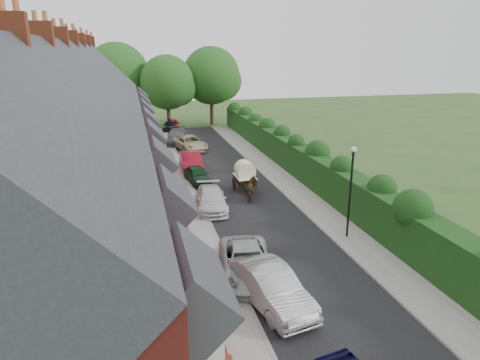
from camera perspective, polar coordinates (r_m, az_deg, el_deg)
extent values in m
plane|color=#2D4C1E|center=(19.89, 10.60, -13.37)|extent=(140.00, 140.00, 0.00)
cube|color=black|center=(29.12, 0.74, -2.90)|extent=(6.00, 58.00, 0.02)
cube|color=gray|center=(30.37, 8.24, -2.13)|extent=(2.20, 58.00, 0.12)
cube|color=gray|center=(28.42, -6.80, -3.44)|extent=(1.70, 58.00, 0.12)
cube|color=gray|center=(29.99, 6.38, -2.30)|extent=(0.18, 58.00, 0.13)
cube|color=gray|center=(28.52, -5.20, -3.30)|extent=(0.18, 58.00, 0.13)
cube|color=#113510|center=(30.71, 11.44, 0.26)|extent=(1.50, 58.00, 2.50)
cube|color=maroon|center=(26.53, -21.13, 1.24)|extent=(8.00, 40.00, 6.50)
cube|color=#282A30|center=(25.89, -21.90, 8.17)|extent=(8.00, 40.20, 8.00)
cube|color=black|center=(9.69, -3.48, -22.73)|extent=(0.06, 1.80, 1.60)
cube|color=#282A30|center=(8.58, -7.21, -13.90)|extent=(1.70, 2.60, 1.70)
cube|color=silver|center=(10.90, -9.16, -14.06)|extent=(0.12, 1.20, 1.60)
cube|color=silver|center=(14.41, -8.75, -14.00)|extent=(0.70, 2.40, 5.20)
cube|color=black|center=(15.09, -7.07, -17.77)|extent=(0.06, 1.80, 1.60)
cube|color=black|center=(13.86, -7.44, -9.60)|extent=(0.06, 1.80, 1.60)
cube|color=#282A30|center=(13.11, -10.00, -2.76)|extent=(1.70, 2.60, 1.70)
cube|color=#3F2D2D|center=(16.99, -10.33, -14.96)|extent=(0.08, 0.90, 2.10)
cube|color=silver|center=(15.40, -10.93, -4.53)|extent=(0.12, 1.20, 1.60)
cube|color=silver|center=(18.86, -10.31, -6.25)|extent=(0.70, 2.40, 5.20)
cube|color=black|center=(19.39, -9.01, -9.42)|extent=(0.06, 1.80, 1.60)
cube|color=black|center=(18.45, -9.36, -2.73)|extent=(0.06, 1.80, 1.60)
cube|color=#282A30|center=(17.89, -11.29, 2.57)|extent=(1.70, 2.60, 1.70)
cube|color=#3F2D2D|center=(21.40, -11.35, -7.94)|extent=(0.08, 0.90, 2.10)
cube|color=silver|center=(20.13, -11.86, 0.62)|extent=(0.12, 1.20, 1.60)
cube|color=silver|center=(23.54, -11.23, -1.51)|extent=(0.70, 2.40, 5.20)
cube|color=black|center=(23.96, -10.18, -4.17)|extent=(0.06, 1.80, 1.60)
cube|color=black|center=(23.21, -10.49, 1.36)|extent=(0.06, 1.80, 1.60)
cube|color=#282A30|center=(22.77, -12.04, 5.63)|extent=(1.70, 2.60, 1.70)
cube|color=#3F2D2D|center=(26.02, -11.99, -3.35)|extent=(0.08, 0.90, 2.10)
cube|color=silver|center=(24.97, -12.43, 3.79)|extent=(0.12, 1.20, 1.60)
cube|color=silver|center=(28.33, -11.84, 1.64)|extent=(0.70, 2.40, 5.20)
cube|color=black|center=(28.68, -10.96, -0.62)|extent=(0.06, 1.80, 1.60)
cube|color=black|center=(28.05, -11.23, 4.06)|extent=(0.06, 1.80, 1.60)
cube|color=#282A30|center=(27.69, -12.53, 7.61)|extent=(1.70, 2.60, 1.70)
cube|color=#3F2D2D|center=(30.76, -12.44, -0.17)|extent=(0.08, 0.90, 2.10)
cube|color=silver|center=(29.86, -12.82, 5.92)|extent=(0.12, 1.20, 1.60)
cube|color=silver|center=(33.17, -12.27, 3.88)|extent=(0.70, 2.40, 5.20)
cube|color=black|center=(33.48, -11.51, 1.92)|extent=(0.06, 1.80, 1.60)
cube|color=black|center=(32.94, -11.76, 5.95)|extent=(0.06, 1.80, 1.60)
cube|color=#282A30|center=(32.63, -12.87, 8.99)|extent=(1.70, 2.60, 1.70)
cube|color=#3F2D2D|center=(35.58, -12.76, 2.16)|extent=(0.08, 0.90, 2.10)
cube|color=silver|center=(34.78, -13.10, 7.46)|extent=(0.12, 1.20, 1.60)
cube|color=silver|center=(38.06, -12.60, 5.54)|extent=(0.70, 2.40, 5.20)
cube|color=black|center=(38.32, -11.93, 3.82)|extent=(0.06, 1.80, 1.60)
cube|color=black|center=(37.86, -12.15, 7.36)|extent=(0.06, 1.80, 1.60)
cube|color=#282A30|center=(37.59, -13.13, 10.01)|extent=(1.70, 2.60, 1.70)
cube|color=#3F2D2D|center=(40.43, -13.01, 3.93)|extent=(0.08, 0.90, 2.10)
cube|color=silver|center=(39.73, -13.31, 8.61)|extent=(0.12, 1.20, 1.60)
cube|color=silver|center=(42.98, -12.85, 6.83)|extent=(0.70, 2.40, 5.20)
cube|color=black|center=(43.21, -12.25, 5.30)|extent=(0.06, 1.80, 1.60)
cube|color=black|center=(42.80, -12.46, 8.44)|extent=(0.06, 1.80, 1.60)
cube|color=#282A30|center=(42.56, -13.32, 10.78)|extent=(1.70, 2.60, 1.70)
cube|color=#3F2D2D|center=(45.32, -13.20, 5.33)|extent=(0.08, 0.90, 2.10)
cube|color=silver|center=(44.68, -13.48, 9.51)|extent=(0.12, 1.20, 1.60)
cube|color=brown|center=(15.80, -27.94, 16.33)|extent=(0.90, 0.50, 1.60)
cylinder|color=#A45E31|center=(15.89, -29.19, 19.62)|extent=(0.20, 0.20, 0.50)
cylinder|color=#A45E31|center=(15.80, -27.71, 19.85)|extent=(0.20, 0.20, 0.50)
cube|color=brown|center=(20.71, -24.81, 16.48)|extent=(0.90, 0.50, 1.60)
cylinder|color=#A45E31|center=(20.78, -25.72, 19.01)|extent=(0.20, 0.20, 0.50)
cylinder|color=#A45E31|center=(20.71, -24.58, 19.16)|extent=(0.20, 0.20, 0.50)
cube|color=brown|center=(25.65, -22.88, 16.55)|extent=(0.90, 0.50, 1.60)
cylinder|color=#A45E31|center=(25.71, -23.60, 18.60)|extent=(0.20, 0.20, 0.50)
cylinder|color=#A45E31|center=(25.66, -22.67, 18.71)|extent=(0.20, 0.20, 0.50)
cube|color=brown|center=(30.62, -21.57, 16.59)|extent=(0.90, 0.50, 1.60)
cylinder|color=#A45E31|center=(30.66, -22.16, 18.31)|extent=(0.20, 0.20, 0.50)
cylinder|color=#A45E31|center=(30.62, -21.38, 18.40)|extent=(0.20, 0.20, 0.50)
cube|color=brown|center=(35.59, -20.63, 16.61)|extent=(0.90, 0.50, 1.60)
cylinder|color=#A45E31|center=(35.63, -21.13, 18.09)|extent=(0.20, 0.20, 0.50)
cylinder|color=#A45E31|center=(35.59, -20.46, 18.16)|extent=(0.20, 0.20, 0.50)
cube|color=brown|center=(40.57, -19.91, 16.62)|extent=(0.90, 0.50, 1.60)
cylinder|color=#A45E31|center=(40.60, -20.35, 17.93)|extent=(0.20, 0.20, 0.50)
cylinder|color=#A45E31|center=(40.57, -19.76, 17.98)|extent=(0.20, 0.20, 0.50)
cube|color=brown|center=(45.55, -19.36, 16.63)|extent=(0.90, 0.50, 1.60)
cylinder|color=#A45E31|center=(45.58, -19.74, 17.79)|extent=(0.20, 0.20, 0.50)
cylinder|color=#A45E31|center=(45.55, -19.22, 17.84)|extent=(0.20, 0.20, 0.50)
cube|color=brown|center=(16.23, -3.79, -18.96)|extent=(0.30, 4.70, 0.90)
cube|color=brown|center=(20.44, -6.41, -10.83)|extent=(0.30, 4.70, 0.90)
cube|color=brown|center=(24.94, -8.03, -5.54)|extent=(0.30, 4.70, 0.90)
cube|color=brown|center=(29.60, -9.13, -1.89)|extent=(0.30, 4.70, 0.90)
cube|color=brown|center=(34.36, -9.93, 0.76)|extent=(0.30, 4.70, 0.90)
cube|color=brown|center=(39.17, -10.53, 2.76)|extent=(0.30, 4.70, 0.90)
cube|color=brown|center=(44.03, -11.00, 4.32)|extent=(0.30, 4.70, 0.90)
cube|color=brown|center=(18.23, -5.29, -14.17)|extent=(0.35, 0.35, 1.10)
cube|color=brown|center=(22.62, -7.32, -7.70)|extent=(0.35, 0.35, 1.10)
cube|color=brown|center=(27.22, -8.64, -3.36)|extent=(0.35, 0.35, 1.10)
cube|color=brown|center=(31.94, -9.57, -0.30)|extent=(0.35, 0.35, 1.10)
cube|color=brown|center=(36.73, -10.26, 1.98)|extent=(0.35, 0.35, 1.10)
cube|color=brown|center=(41.57, -10.78, 3.72)|extent=(0.35, 0.35, 1.10)
cube|color=brown|center=(46.45, -11.20, 5.10)|extent=(0.35, 0.35, 1.10)
cylinder|color=black|center=(23.57, 14.44, -2.22)|extent=(0.12, 0.12, 4.80)
cylinder|color=black|center=(22.90, 14.89, 3.57)|extent=(0.20, 0.20, 0.10)
sphere|color=silver|center=(22.86, 14.92, 3.94)|extent=(0.32, 0.32, 0.32)
cylinder|color=#332316|center=(56.13, -9.52, 9.13)|extent=(0.50, 0.50, 4.75)
sphere|color=#21501A|center=(55.76, -9.70, 12.71)|extent=(6.80, 6.80, 6.80)
sphere|color=#21501A|center=(56.24, -8.28, 12.13)|extent=(4.76, 4.76, 4.76)
cylinder|color=#332316|center=(58.85, -3.80, 9.94)|extent=(0.50, 0.50, 5.25)
sphere|color=#21501A|center=(58.49, -3.87, 13.72)|extent=(7.60, 7.60, 7.60)
sphere|color=#21501A|center=(59.13, -2.43, 13.06)|extent=(5.32, 5.32, 5.32)
cylinder|color=#332316|center=(58.89, -15.70, 9.47)|extent=(0.50, 0.50, 5.50)
sphere|color=#21501A|center=(58.53, -16.03, 13.42)|extent=(8.00, 8.00, 8.00)
sphere|color=#21501A|center=(58.86, -14.37, 12.81)|extent=(5.60, 5.60, 5.60)
imported|color=#99999D|center=(17.81, 4.11, -14.01)|extent=(2.69, 5.10, 1.60)
imported|color=#AFB3B7|center=(19.77, 0.90, -10.94)|extent=(2.99, 5.29, 1.39)
imported|color=silver|center=(27.67, -3.85, -2.60)|extent=(2.28, 4.75, 1.33)
imported|color=#0F331A|center=(33.19, -5.70, 0.70)|extent=(1.97, 3.93, 1.29)
imported|color=maroon|center=(36.54, -6.56, 2.44)|extent=(1.77, 4.77, 1.56)
imported|color=#C6B88F|center=(44.17, -6.71, 4.92)|extent=(3.56, 5.57, 1.43)
imported|color=#58595F|center=(47.33, -8.43, 5.74)|extent=(2.88, 5.58, 1.55)
imported|color=black|center=(55.01, -9.30, 7.19)|extent=(2.53, 4.26, 1.36)
imported|color=#433118|center=(29.27, 1.61, -1.26)|extent=(1.21, 1.93, 1.51)
cube|color=black|center=(30.99, 0.65, 0.03)|extent=(1.23, 2.06, 0.51)
cylinder|color=#F1ECBB|center=(30.78, 0.66, 1.31)|extent=(1.34, 1.28, 1.34)
cube|color=#F1ECBB|center=(30.91, 0.65, 0.49)|extent=(1.36, 2.11, 0.04)
cylinder|color=black|center=(31.52, -0.81, -0.45)|extent=(0.08, 0.93, 0.93)
cylinder|color=black|center=(31.85, 1.53, -0.27)|extent=(0.08, 0.93, 0.93)
cylinder|color=black|center=(29.84, 0.54, -0.55)|extent=(0.06, 1.85, 0.06)
cylinder|color=black|center=(30.02, 1.87, -0.44)|extent=(0.06, 1.85, 0.06)
imported|color=maroon|center=(55.82, -9.02, 7.39)|extent=(2.03, 4.32, 1.43)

